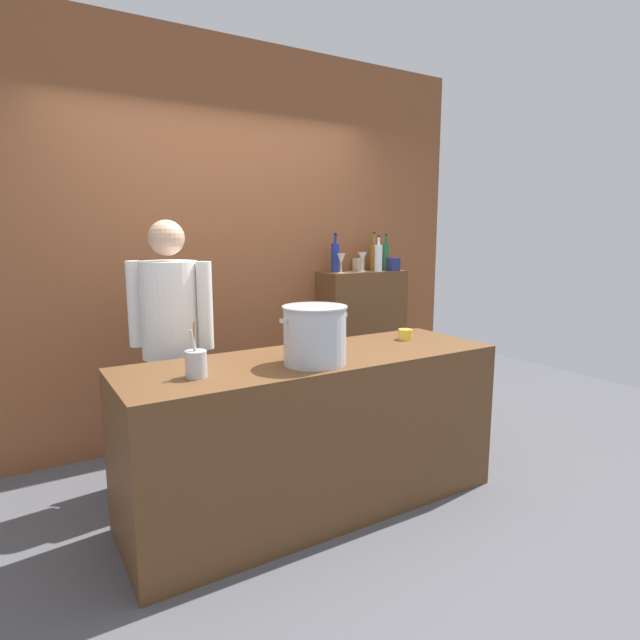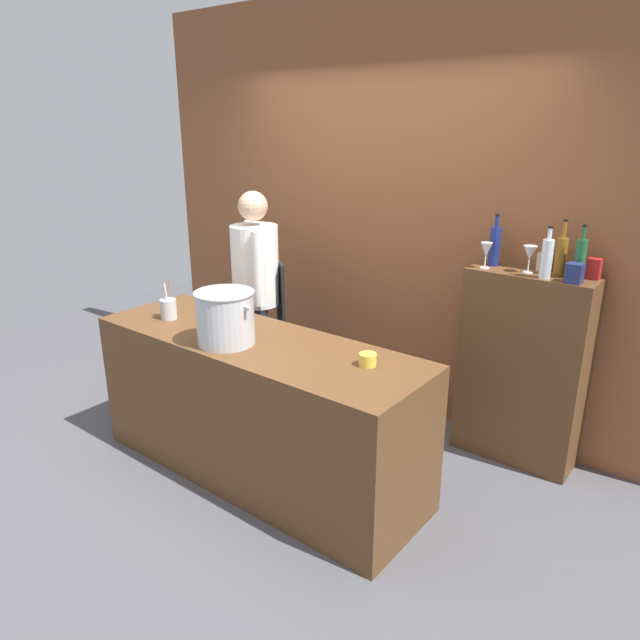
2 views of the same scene
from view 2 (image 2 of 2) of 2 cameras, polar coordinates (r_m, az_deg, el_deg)
The scene contains 17 objects.
ground_plane at distance 3.86m, azimuth -5.89°, elevation -14.50°, with size 8.00×8.00×0.00m, color #4C4C51.
brick_back_panel at distance 4.37m, azimuth 6.42°, elevation 10.69°, with size 4.40×0.10×3.00m, color brown.
prep_counter at distance 3.63m, azimuth -6.13°, elevation -8.56°, with size 2.16×0.70×0.90m, color brown.
bar_cabinet at distance 3.93m, azimuth 19.20°, elevation -4.47°, with size 0.76×0.32×1.26m, color brown.
chef at distance 4.28m, azimuth -6.25°, elevation 3.19°, with size 0.45×0.43×1.66m.
stockpot_large at distance 3.36m, azimuth -9.27°, elevation 0.22°, with size 0.40×0.34×0.31m.
utensil_crock at distance 3.89m, azimuth -14.64°, elevation 1.09°, with size 0.10×0.10×0.27m.
butter_jar at distance 3.06m, azimuth 4.70°, elevation -3.89°, with size 0.09×0.09×0.07m, color yellow.
wine_bottle_clear at distance 3.59m, azimuth 21.35°, elevation 5.68°, with size 0.06×0.06×0.30m.
wine_bottle_cobalt at distance 3.82m, azimuth 16.75°, elevation 7.01°, with size 0.07×0.07×0.32m.
wine_bottle_green at distance 3.64m, azimuth 24.14°, elevation 5.54°, with size 0.06×0.06×0.32m.
wine_bottle_amber at distance 3.69m, azimuth 22.55°, elevation 5.89°, with size 0.07×0.07×0.33m.
wine_glass_tall at distance 3.69m, azimuth 19.88°, elevation 6.14°, with size 0.08×0.08×0.16m.
wine_glass_short at distance 3.73m, azimuth 15.98°, elevation 6.56°, with size 0.07×0.07×0.16m.
spice_tin_red at distance 3.70m, azimuth 25.29°, elevation 4.58°, with size 0.07×0.07×0.12m, color red.
spice_tin_navy at distance 3.56m, azimuth 23.68°, elevation 4.22°, with size 0.09×0.09×0.11m, color navy.
spice_tin_cream at distance 3.81m, azimuth 21.18°, elevation 5.37°, with size 0.08×0.08×0.11m, color beige.
Camera 2 is at (2.27, -2.28, 2.12)m, focal length 32.64 mm.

